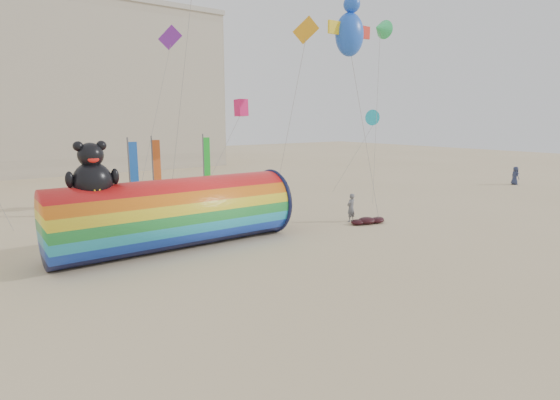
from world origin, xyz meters
TOP-DOWN VIEW (x-y plane):
  - ground at (0.00, 0.00)m, footprint 160.00×160.00m
  - windsock_assembly at (-3.75, 4.50)m, footprint 11.93×3.63m
  - kite_handler at (7.35, 3.36)m, footprint 0.71×0.52m
  - fabric_bundle at (7.92, 2.40)m, footprint 2.62×1.35m
  - festival_banners at (0.10, 14.99)m, footprint 7.83×3.86m
  - beachgoers at (3.68, -8.40)m, footprint 65.10×52.54m

SIDE VIEW (x-z plane):
  - ground at x=0.00m, z-range 0.00..0.00m
  - fabric_bundle at x=7.92m, z-range -0.03..0.37m
  - beachgoers at x=3.68m, z-range -0.04..1.78m
  - kite_handler at x=7.35m, z-range 0.00..1.78m
  - windsock_assembly at x=-3.75m, z-range -0.93..4.58m
  - festival_banners at x=0.10m, z-range 0.04..5.24m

